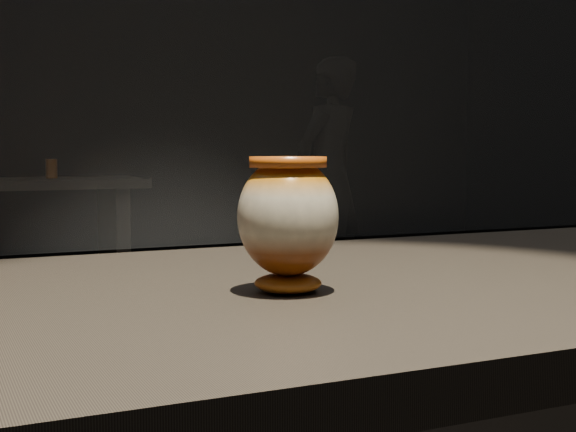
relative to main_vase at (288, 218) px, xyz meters
name	(u,v)px	position (x,y,z in m)	size (l,w,h in m)	color
main_vase	(288,218)	(0.00, 0.00, 0.00)	(0.13, 0.13, 0.16)	#682A09
back_vase_right	(52,169)	(0.29, 3.79, -0.04)	(0.06, 0.06, 0.11)	#8D5314
visitor	(329,177)	(2.29, 4.24, -0.13)	(0.63, 0.41, 1.72)	black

